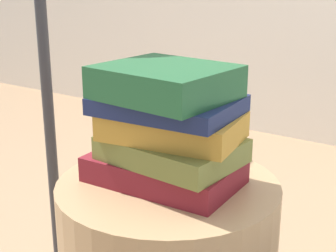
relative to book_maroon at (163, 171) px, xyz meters
The scene contains 5 objects.
book_maroon is the anchor object (origin of this frame).
book_olive 0.05m from the book_maroon, ahead, with size 0.26×0.18×0.05m, color olive.
book_ochre 0.10m from the book_maroon, ahead, with size 0.26×0.16×0.05m, color #B7842D.
book_navy 0.14m from the book_maroon, 55.62° to the left, with size 0.26×0.19×0.03m, color #19234C.
book_forest 0.18m from the book_maroon, 22.98° to the right, with size 0.23×0.21×0.06m, color #1E512D.
Camera 1 is at (0.52, -0.76, 0.95)m, focal length 52.94 mm.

